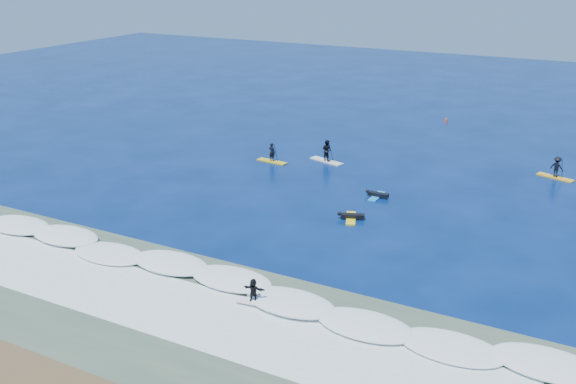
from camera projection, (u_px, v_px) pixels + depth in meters
The scene contains 11 objects.
ground at pixel (295, 218), 42.60m from camera, with size 160.00×160.00×0.00m, color #031742.
shallow_water at pixel (163, 317), 30.98m from camera, with size 90.00×13.00×0.01m, color #3B5143.
breaking_wave at pixel (210, 282), 34.30m from camera, with size 40.00×6.00×0.30m, color white.
whitewater at pixel (176, 308), 31.81m from camera, with size 34.00×5.00×0.02m, color silver.
sup_paddler_left at pixel (272, 155), 53.97m from camera, with size 2.79×0.99×1.91m.
sup_paddler_center at pixel (327, 152), 53.99m from camera, with size 3.23×1.65×2.20m.
sup_paddler_right at pixel (557, 169), 50.03m from camera, with size 2.92×1.59×1.99m.
prone_paddler_near at pixel (351, 217), 42.45m from camera, with size 1.77×2.35×0.48m.
prone_paddler_far at pixel (377, 195), 46.28m from camera, with size 1.73×2.19×0.46m.
wave_surfer at pixel (254, 292), 31.76m from camera, with size 1.88×0.72×1.33m.
marker_buoy at pixel (446, 120), 66.67m from camera, with size 0.25×0.25×0.60m.
Camera 1 is at (17.87, -35.03, 16.47)m, focal length 40.00 mm.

